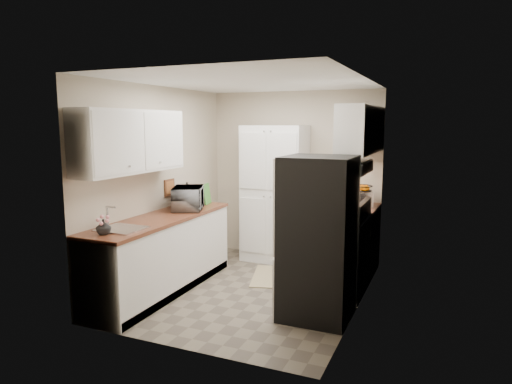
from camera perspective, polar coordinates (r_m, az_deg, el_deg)
ground at (r=5.73m, az=-0.59°, el=-12.16°), size 3.20×3.20×0.00m
room_shell at (r=5.37m, az=-0.83°, el=4.29°), size 2.64×3.24×2.52m
pantry_cabinet at (r=6.73m, az=2.34°, el=-0.23°), size 0.90×0.55×2.00m
base_cabinet_left at (r=5.69m, az=-11.63°, el=-7.80°), size 0.60×2.30×0.88m
countertop_left at (r=5.58m, az=-11.77°, el=-3.26°), size 0.63×2.33×0.04m
base_cabinet_right at (r=6.40m, az=11.96°, el=-5.98°), size 0.60×0.80×0.88m
countertop_right at (r=6.31m, az=12.09°, el=-1.92°), size 0.63×0.83×0.04m
electric_range at (r=5.64m, az=10.22°, el=-7.51°), size 0.71×0.78×1.13m
refrigerator at (r=4.80m, az=7.77°, el=-5.70°), size 0.70×0.72×1.70m
microwave at (r=5.97m, az=-8.47°, el=-0.78°), size 0.56×0.64×0.30m
wine_bottle at (r=6.32m, az=-8.60°, el=-0.32°), size 0.07×0.07×0.28m
flower_vase at (r=4.84m, az=-18.53°, el=-4.16°), size 0.17×0.17×0.15m
cutting_board at (r=6.34m, az=-6.17°, el=-0.25°), size 0.06×0.23×0.28m
toaster_oven at (r=6.30m, az=13.00°, el=-0.79°), size 0.37×0.43×0.21m
fruit_basket at (r=6.26m, az=13.18°, el=0.66°), size 0.28×0.28×0.11m
kitchen_mat at (r=6.19m, az=2.27°, el=-10.50°), size 0.77×1.00×0.01m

